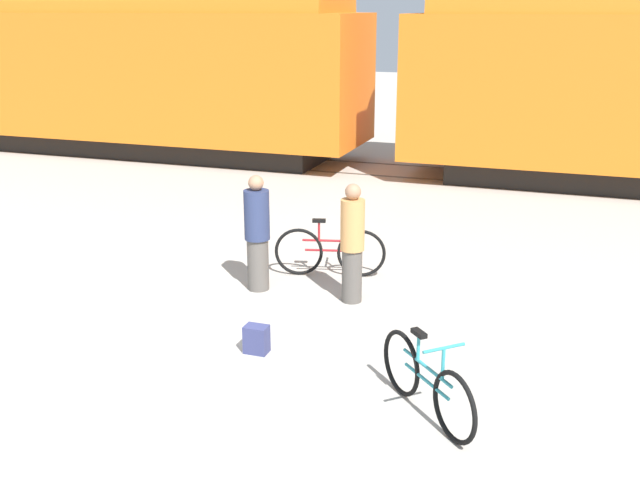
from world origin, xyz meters
TOP-DOWN VIEW (x-y plane):
  - ground_plane at (0.00, 0.00)m, footprint 80.00×80.00m
  - freight_train at (-0.00, 11.12)m, footprint 57.72×3.12m
  - rail_near at (0.00, 10.40)m, footprint 69.72×0.07m
  - rail_far at (0.00, 11.84)m, footprint 69.72×0.07m
  - bicycle_maroon at (1.22, 3.26)m, footprint 1.66×0.53m
  - bicycle_teal at (3.44, -0.34)m, footprint 1.21×1.28m
  - person_in_navy at (0.41, 2.37)m, footprint 0.37×0.37m
  - person_in_tan at (1.84, 2.37)m, footprint 0.33×0.33m
  - backpack at (1.24, 0.43)m, footprint 0.28×0.20m

SIDE VIEW (x-z plane):
  - ground_plane at x=0.00m, z-range 0.00..0.00m
  - rail_near at x=0.00m, z-range 0.00..0.01m
  - rail_far at x=0.00m, z-range 0.00..0.01m
  - backpack at x=1.24m, z-range 0.00..0.34m
  - bicycle_teal at x=3.44m, z-range -0.07..0.82m
  - bicycle_maroon at x=1.22m, z-range -0.07..0.86m
  - person_in_navy at x=0.41m, z-range 0.00..1.70m
  - person_in_tan at x=1.84m, z-range 0.01..1.70m
  - freight_train at x=0.00m, z-range 0.11..5.40m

